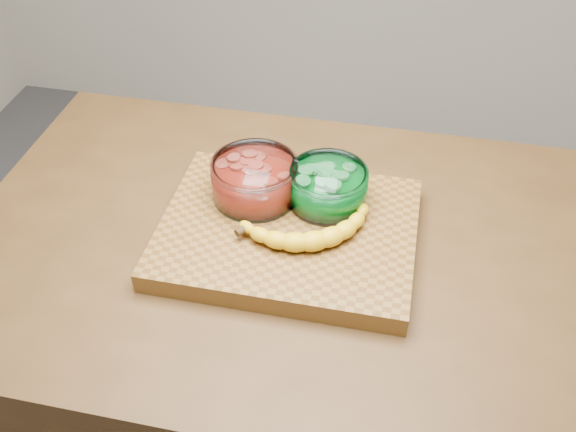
# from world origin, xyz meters

# --- Properties ---
(counter) EXTENTS (1.20, 0.80, 0.90)m
(counter) POSITION_xyz_m (0.00, 0.00, 0.45)
(counter) COLOR #472E15
(counter) RESTS_ON ground
(cutting_board) EXTENTS (0.45, 0.35, 0.04)m
(cutting_board) POSITION_xyz_m (0.00, 0.00, 0.92)
(cutting_board) COLOR brown
(cutting_board) RESTS_ON counter
(bowl_red) EXTENTS (0.16, 0.16, 0.07)m
(bowl_red) POSITION_xyz_m (-0.08, 0.07, 0.98)
(bowl_red) COLOR white
(bowl_red) RESTS_ON cutting_board
(bowl_green) EXTENTS (0.14, 0.14, 0.07)m
(bowl_green) POSITION_xyz_m (0.06, 0.08, 0.97)
(bowl_green) COLOR white
(bowl_green) RESTS_ON cutting_board
(banana) EXTENTS (0.25, 0.16, 0.04)m
(banana) POSITION_xyz_m (0.03, -0.01, 0.96)
(banana) COLOR gold
(banana) RESTS_ON cutting_board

